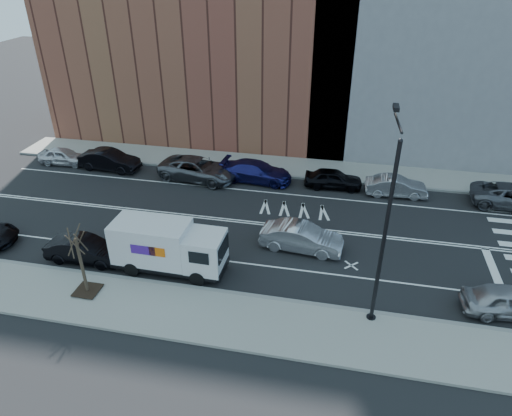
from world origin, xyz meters
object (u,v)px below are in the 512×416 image
at_px(far_parked_b, 110,160).
at_px(near_parked_front, 510,301).
at_px(fedex_van, 168,247).
at_px(driving_sedan, 302,238).
at_px(far_parked_a, 64,156).

relative_size(far_parked_b, near_parked_front, 1.10).
distance_m(fedex_van, near_parked_front, 17.05).
xyz_separation_m(fedex_van, near_parked_front, (17.03, -0.02, -0.72)).
height_order(driving_sedan, near_parked_front, driving_sedan).
height_order(far_parked_a, far_parked_b, far_parked_b).
height_order(fedex_van, near_parked_front, fedex_van).
xyz_separation_m(fedex_van, far_parked_b, (-9.28, 11.23, -0.68)).
distance_m(fedex_van, driving_sedan, 7.58).
bearing_deg(far_parked_b, driving_sedan, -112.16).
height_order(fedex_van, driving_sedan, fedex_van).
height_order(far_parked_a, driving_sedan, driving_sedan).
relative_size(far_parked_a, far_parked_b, 0.83).
relative_size(driving_sedan, near_parked_front, 1.08).
bearing_deg(near_parked_front, far_parked_b, 60.93).
bearing_deg(fedex_van, near_parked_front, 0.83).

